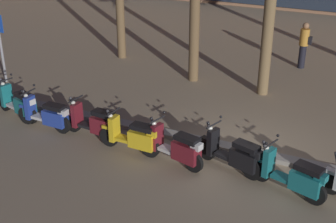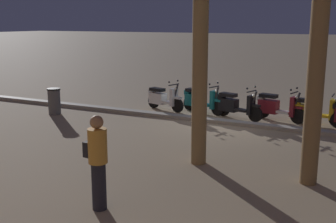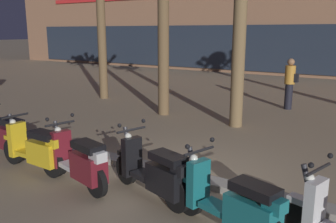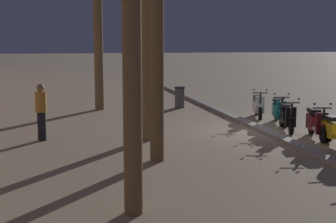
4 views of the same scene
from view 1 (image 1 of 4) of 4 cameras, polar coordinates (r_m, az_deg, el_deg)
The scene contains 11 objects.
ground_plane at distance 11.94m, azimuth 9.74°, elevation -5.35°, with size 200.00×200.00×0.00m, color #9E896B.
curb_strip at distance 11.99m, azimuth 9.88°, elevation -4.90°, with size 60.00×0.36×0.12m, color gray.
scooter_teal_far_back at distance 14.16m, azimuth -17.75°, elevation 0.92°, with size 1.83×0.76×1.17m.
scooter_blue_last_in_row at distance 13.28m, azimuth -14.58°, elevation -0.40°, with size 1.79×0.56×1.17m.
scooter_maroon_lead_nearest at distance 12.51m, azimuth -8.91°, elevation -1.39°, with size 1.81×0.56×1.04m.
scooter_yellow_gap_after_mid at distance 11.73m, azimuth -4.25°, elevation -3.09°, with size 1.74×0.56×1.04m.
scooter_maroon_second_in_line at distance 11.18m, azimuth 1.10°, elevation -4.45°, with size 1.79×0.73×1.17m.
scooter_black_mid_rear at distance 11.03m, azimuth 8.13°, elevation -5.20°, with size 1.79×0.80×1.17m.
scooter_teal_mid_centre at distance 10.48m, azimuth 15.18°, elevation -7.69°, with size 1.79×0.80×1.17m.
crossing_sign at distance 16.88m, azimuth -19.93°, elevation 8.22°, with size 0.60×0.14×2.40m.
pedestrian_strolling_near_curb at distance 18.18m, azimuth 16.30°, elevation 7.93°, with size 0.45×0.34×1.73m.
Camera 1 is at (2.54, -10.02, 5.97)m, focal length 49.77 mm.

